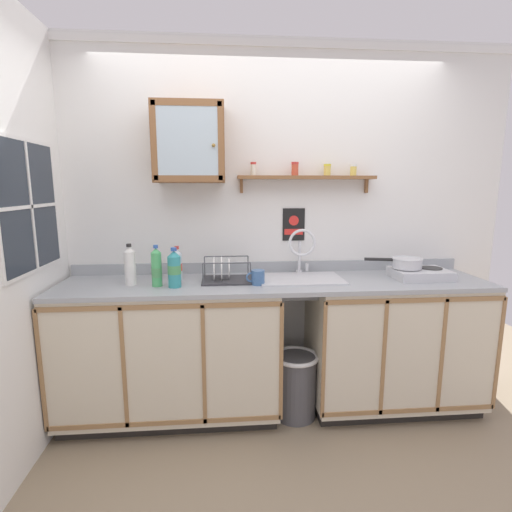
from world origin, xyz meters
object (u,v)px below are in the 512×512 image
sink (301,279)px  trash_bin (296,384)px  saucepan (406,262)px  dish_rack (225,276)px  bottle_opaque_white_2 (130,267)px  bottle_soda_green_3 (157,268)px  hot_plate_stove (420,274)px  bottle_detergent_teal_0 (174,269)px  bottle_water_clear_1 (177,265)px  warning_sign (294,225)px  wall_cabinet (189,143)px  mug (258,277)px

sink → trash_bin: 0.74m
saucepan → dish_rack: bearing=179.5°
bottle_opaque_white_2 → bottle_soda_green_3: size_ratio=1.01×
hot_plate_stove → trash_bin: 1.18m
bottle_soda_green_3 → bottle_detergent_teal_0: bearing=-16.4°
bottle_opaque_white_2 → trash_bin: size_ratio=0.59×
bottle_water_clear_1 → warning_sign: size_ratio=0.97×
saucepan → bottle_water_clear_1: size_ratio=1.68×
saucepan → wall_cabinet: size_ratio=0.75×
saucepan → warning_sign: bearing=159.9°
saucepan → bottle_soda_green_3: 1.73m
bottle_detergent_teal_0 → hot_plate_stove: bearing=3.4°
hot_plate_stove → bottle_water_clear_1: bottle_water_clear_1 is taller
sink → dish_rack: 0.53m
hot_plate_stove → wall_cabinet: bearing=173.8°
bottle_soda_green_3 → wall_cabinet: (0.21, 0.24, 0.81)m
sink → hot_plate_stove: 0.85m
dish_rack → trash_bin: 0.91m
warning_sign → saucepan: bearing=-20.1°
mug → hot_plate_stove: bearing=4.1°
bottle_detergent_teal_0 → warning_sign: (0.85, 0.40, 0.24)m
bottle_soda_green_3 → trash_bin: size_ratio=0.59×
hot_plate_stove → bottle_opaque_white_2: bearing=-179.5°
bottle_water_clear_1 → mug: bottle_water_clear_1 is taller
dish_rack → mug: dish_rack is taller
bottle_detergent_teal_0 → mug: size_ratio=2.03×
wall_cabinet → bottle_water_clear_1: bearing=-144.8°
bottle_opaque_white_2 → warning_sign: (1.14, 0.32, 0.24)m
dish_rack → warning_sign: warning_sign is taller
bottle_soda_green_3 → mug: bearing=-1.4°
bottle_water_clear_1 → trash_bin: bottle_water_clear_1 is taller
hot_plate_stove → bottle_water_clear_1: bearing=176.6°
bottle_detergent_teal_0 → dish_rack: (0.32, 0.14, -0.08)m
bottle_water_clear_1 → wall_cabinet: (0.10, 0.07, 0.83)m
warning_sign → trash_bin: warning_sign is taller
hot_plate_stove → bottle_opaque_white_2: size_ratio=1.38×
bottle_detergent_teal_0 → dish_rack: 0.36m
dish_rack → wall_cabinet: 0.93m
bottle_detergent_teal_0 → warning_sign: warning_sign is taller
saucepan → trash_bin: size_ratio=0.85×
saucepan → warning_sign: (-0.76, 0.28, 0.25)m
sink → bottle_water_clear_1: bearing=176.2°
sink → bottle_soda_green_3: 0.99m
saucepan → mug: (-1.07, -0.11, -0.06)m
bottle_water_clear_1 → dish_rack: (0.33, -0.07, -0.07)m
bottle_soda_green_3 → warning_sign: (0.96, 0.37, 0.24)m
saucepan → bottle_opaque_white_2: 1.91m
bottle_water_clear_1 → warning_sign: warning_sign is taller
sink → wall_cabinet: wall_cabinet is taller
hot_plate_stove → mug: size_ratio=2.98×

